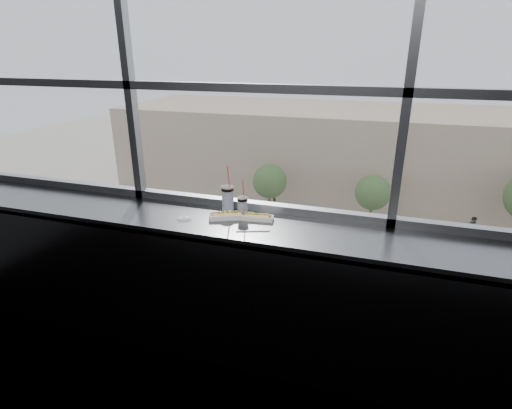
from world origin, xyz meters
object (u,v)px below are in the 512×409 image
(loose_straw, at_px, (253,231))
(soda_cup_left, at_px, (228,197))
(pedestrian_d, at_px, (473,226))
(car_near_b, at_px, (244,277))
(hotdog_tray_right, at_px, (257,217))
(car_near_c, at_px, (348,293))
(hotdog_tray_left, at_px, (227,215))
(car_far_a, at_px, (234,219))
(car_near_d, at_px, (452,312))
(tree_center, at_px, (373,193))
(wrapper, at_px, (184,217))
(soda_cup_right, at_px, (243,206))
(tree_left, at_px, (270,181))
(pedestrian_a, at_px, (274,204))
(car_far_b, at_px, (415,242))

(loose_straw, bearing_deg, soda_cup_left, 114.37)
(loose_straw, xyz_separation_m, pedestrian_d, (7.97, 28.46, -11.00))
(car_near_b, bearing_deg, loose_straw, -161.20)
(hotdog_tray_right, xyz_separation_m, car_near_c, (-0.02, 16.20, -10.90))
(hotdog_tray_left, relative_size, car_far_a, 0.05)
(hotdog_tray_left, distance_m, car_near_b, 20.43)
(car_near_d, relative_size, tree_center, 1.54)
(hotdog_tray_left, height_order, car_far_a, hotdog_tray_left)
(hotdog_tray_left, distance_m, loose_straw, 0.29)
(soda_cup_left, relative_size, wrapper, 3.35)
(hotdog_tray_left, bearing_deg, car_near_b, 85.43)
(car_near_d, relative_size, car_near_c, 0.96)
(soda_cup_right, relative_size, pedestrian_d, 0.14)
(car_near_c, relative_size, pedestrian_d, 3.28)
(wrapper, relative_size, car_near_d, 0.02)
(soda_cup_left, relative_size, pedestrian_d, 0.17)
(wrapper, bearing_deg, hotdog_tray_left, 19.02)
(soda_cup_right, bearing_deg, soda_cup_left, 148.82)
(hotdog_tray_left, relative_size, soda_cup_right, 0.94)
(loose_straw, bearing_deg, hotdog_tray_right, 80.05)
(soda_cup_left, height_order, pedestrian_d, soda_cup_left)
(hotdog_tray_left, height_order, soda_cup_left, soda_cup_left)
(soda_cup_right, height_order, loose_straw, soda_cup_right)
(soda_cup_left, xyz_separation_m, pedestrian_d, (8.27, 28.15, -11.10))
(car_near_b, height_order, tree_center, tree_center)
(pedestrian_d, relative_size, tree_left, 0.47)
(pedestrian_d, xyz_separation_m, tree_left, (-15.76, -0.07, 1.96))
(loose_straw, relative_size, car_near_d, 0.03)
(car_far_a, distance_m, pedestrian_d, 17.93)
(loose_straw, distance_m, car_near_d, 20.34)
(soda_cup_left, bearing_deg, car_far_a, 110.89)
(wrapper, xyz_separation_m, tree_left, (-7.24, 28.34, -9.05))
(soda_cup_left, bearing_deg, loose_straw, -46.17)
(hotdog_tray_left, relative_size, pedestrian_a, 0.15)
(soda_cup_right, xyz_separation_m, loose_straw, (0.15, -0.23, -0.08))
(wrapper, xyz_separation_m, pedestrian_a, (-6.89, 28.58, -11.16))
(hotdog_tray_right, relative_size, car_near_b, 0.04)
(pedestrian_d, bearing_deg, hotdog_tray_right, 164.19)
(loose_straw, xyz_separation_m, tree_left, (-7.79, 28.40, -9.04))
(loose_straw, bearing_deg, car_near_b, 90.43)
(hotdog_tray_right, height_order, tree_center, hotdog_tray_right)
(soda_cup_left, xyz_separation_m, soda_cup_right, (0.15, -0.09, -0.02))
(car_far_a, bearing_deg, car_far_b, -94.29)
(car_far_b, bearing_deg, car_near_b, 123.17)
(car_near_d, xyz_separation_m, car_far_b, (-1.32, 8.00, -0.11))
(pedestrian_a, bearing_deg, car_near_c, 121.06)
(soda_cup_left, height_order, pedestrian_a, soda_cup_left)
(tree_left, bearing_deg, car_near_c, -57.21)
(car_near_b, bearing_deg, car_near_d, -91.09)
(car_near_c, bearing_deg, car_near_d, -85.23)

